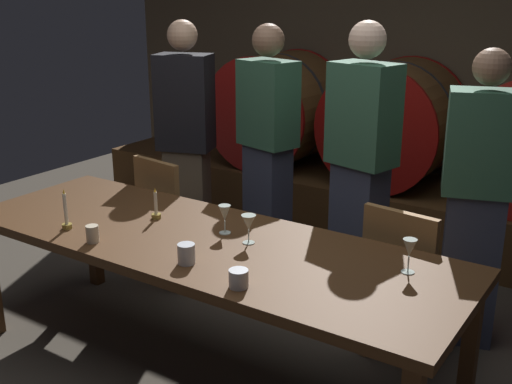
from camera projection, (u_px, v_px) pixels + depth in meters
ground_plane at (223, 369)px, 3.36m from camera, size 7.72×7.72×0.00m
back_wall at (424, 73)px, 5.21m from camera, size 5.94×0.24×2.51m
barrel_shelf at (390, 209)px, 5.10m from camera, size 5.34×0.90×0.45m
wine_barrel_left at (277, 109)px, 5.45m from camera, size 0.97×0.79×0.97m
wine_barrel_center at (393, 123)px, 4.89m from camera, size 0.97×0.79×0.97m
dining_table at (203, 250)px, 3.17m from camera, size 2.65×0.90×0.74m
chair_left at (170, 214)px, 4.22m from camera, size 0.45×0.45×0.88m
chair_right at (406, 277)px, 3.31m from camera, size 0.44×0.44×0.88m
guest_far_left at (186, 140)px, 4.54m from camera, size 0.44×0.35×1.72m
guest_center_left at (268, 150)px, 4.29m from camera, size 0.43×0.33×1.71m
guest_center_right at (361, 169)px, 3.73m from camera, size 0.43×0.32×1.76m
guest_far_right at (477, 201)px, 3.40m from camera, size 0.44×0.35×1.65m
candle_left at (66, 218)px, 3.26m from camera, size 0.05×0.05×0.22m
candle_right at (156, 210)px, 3.41m from camera, size 0.05×0.05×0.17m
wine_glass_center_left at (225, 214)px, 3.18m from camera, size 0.06×0.06×0.15m
wine_glass_center_right at (249, 223)px, 3.06m from camera, size 0.07×0.07×0.14m
wine_glass_far_right at (410, 249)px, 2.74m from camera, size 0.06×0.06×0.16m
cup_left at (92, 234)px, 3.09m from camera, size 0.06×0.06×0.09m
cup_center at (186, 254)px, 2.85m from camera, size 0.08×0.08×0.09m
cup_right at (239, 279)px, 2.63m from camera, size 0.08×0.08×0.08m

